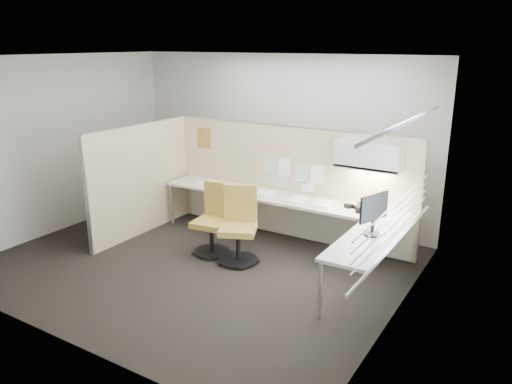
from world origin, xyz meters
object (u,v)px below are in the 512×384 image
Objects in this scene: desk at (296,211)px; phone at (364,208)px; chair_right at (214,221)px; chair_left at (239,227)px; monitor at (374,212)px.

phone reaches higher than desk.
chair_right is at bearing -144.19° from desk.
chair_left is 1.75m from phone.
monitor reaches higher than desk.
phone is at bearing 7.59° from desk.
chair_right is 2.14m from phone.
chair_right is 1.97× the size of monitor.
chair_left is at bearing 112.41° from monitor.
monitor reaches higher than chair_left.
desk is at bearing 30.01° from chair_right.
desk is 0.91m from chair_left.
chair_right is (-0.97, -0.70, -0.13)m from desk.
monitor is at bearing -4.50° from chair_right.
chair_right reaches higher than desk.
chair_right is at bearing 110.59° from monitor.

